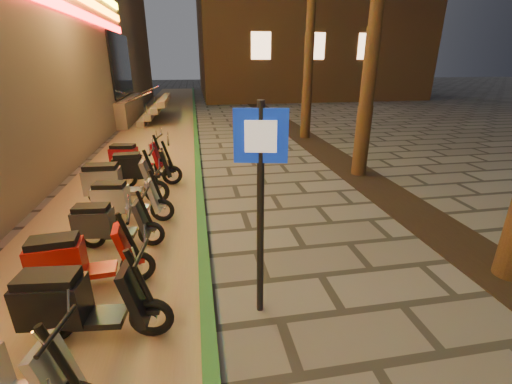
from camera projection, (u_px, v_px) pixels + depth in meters
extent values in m
cube|color=#8C7251|center=(146.00, 157.00, 11.52)|extent=(3.40, 60.00, 0.01)
cube|color=#225B26|center=(197.00, 153.00, 11.78)|extent=(0.18, 60.00, 0.10)
cube|color=black|center=(397.00, 200.00, 7.93)|extent=(1.20, 40.00, 0.02)
cube|color=black|center=(121.00, 65.00, 17.56)|extent=(0.08, 5.00, 3.00)
cube|color=gray|center=(87.00, 110.00, 18.02)|extent=(5.00, 6.00, 1.20)
cube|color=gray|center=(146.00, 117.00, 18.67)|extent=(0.35, 5.00, 0.30)
cube|color=gray|center=(152.00, 111.00, 18.61)|extent=(0.35, 5.00, 0.30)
cube|color=gray|center=(159.00, 105.00, 18.56)|extent=(0.35, 5.00, 0.30)
cube|color=gray|center=(165.00, 100.00, 18.51)|extent=(0.35, 5.00, 0.30)
cylinder|color=silver|center=(130.00, 100.00, 16.37)|extent=(2.09, 0.06, 0.81)
cylinder|color=silver|center=(141.00, 93.00, 20.04)|extent=(2.09, 0.06, 0.81)
cube|color=#FFC58C|center=(261.00, 46.00, 23.99)|extent=(1.40, 0.06, 1.80)
cube|color=#FFC58C|center=(315.00, 46.00, 24.64)|extent=(1.40, 0.06, 1.80)
cube|color=#FFC58C|center=(367.00, 46.00, 25.29)|extent=(1.40, 0.06, 1.80)
cylinder|color=#472D19|center=(370.00, 68.00, 8.75)|extent=(0.40, 0.40, 5.70)
cylinder|color=#472D19|center=(309.00, 62.00, 13.29)|extent=(0.40, 0.40, 5.95)
cylinder|color=black|center=(260.00, 217.00, 4.00)|extent=(0.09, 0.09, 2.66)
cube|color=#0E2BB6|center=(261.00, 136.00, 3.64)|extent=(0.58, 0.15, 0.59)
cube|color=white|center=(261.00, 137.00, 3.61)|extent=(0.34, 0.09, 0.34)
cube|color=#A8A9B0|center=(56.00, 375.00, 2.88)|extent=(0.32, 0.42, 0.66)
cylinder|color=black|center=(59.00, 358.00, 2.81)|extent=(0.27, 0.11, 0.70)
cylinder|color=black|center=(57.00, 329.00, 2.70)|extent=(0.14, 0.55, 0.04)
torus|color=black|center=(51.00, 322.00, 3.89)|extent=(0.53, 0.15, 0.52)
cylinder|color=silver|center=(51.00, 322.00, 3.89)|extent=(0.15, 0.11, 0.14)
torus|color=black|center=(152.00, 317.00, 3.96)|extent=(0.53, 0.15, 0.52)
cylinder|color=silver|center=(152.00, 317.00, 3.96)|extent=(0.15, 0.11, 0.14)
cube|color=black|center=(100.00, 317.00, 3.91)|extent=(0.58, 0.40, 0.08)
cube|color=black|center=(53.00, 301.00, 3.79)|extent=(0.74, 0.45, 0.50)
cube|color=black|center=(47.00, 279.00, 3.68)|extent=(0.65, 0.38, 0.12)
cube|color=black|center=(136.00, 294.00, 3.83)|extent=(0.31, 0.43, 0.71)
cylinder|color=black|center=(140.00, 278.00, 3.76)|extent=(0.28, 0.10, 0.74)
cylinder|color=black|center=(141.00, 253.00, 3.65)|extent=(0.10, 0.58, 0.04)
cube|color=black|center=(151.00, 309.00, 3.92)|extent=(0.23, 0.16, 0.06)
torus|color=black|center=(55.00, 279.00, 4.68)|extent=(0.51, 0.14, 0.50)
cylinder|color=silver|center=(55.00, 279.00, 4.68)|extent=(0.14, 0.11, 0.14)
torus|color=black|center=(138.00, 267.00, 4.95)|extent=(0.51, 0.14, 0.50)
cylinder|color=silver|center=(138.00, 267.00, 4.95)|extent=(0.14, 0.11, 0.14)
cube|color=#9B110E|center=(96.00, 270.00, 4.80)|extent=(0.56, 0.38, 0.08)
cube|color=#9B110E|center=(57.00, 260.00, 4.60)|extent=(0.71, 0.43, 0.48)
cube|color=black|center=(52.00, 242.00, 4.50)|extent=(0.63, 0.37, 0.12)
cube|color=#9B110E|center=(125.00, 248.00, 4.80)|extent=(0.29, 0.41, 0.68)
cylinder|color=black|center=(128.00, 235.00, 4.74)|extent=(0.27, 0.09, 0.72)
cylinder|color=black|center=(129.00, 215.00, 4.64)|extent=(0.10, 0.56, 0.04)
cube|color=#9B110E|center=(137.00, 260.00, 4.91)|extent=(0.22, 0.16, 0.06)
torus|color=black|center=(92.00, 236.00, 5.85)|extent=(0.47, 0.13, 0.46)
cylinder|color=silver|center=(92.00, 236.00, 5.85)|extent=(0.13, 0.10, 0.12)
torus|color=black|center=(152.00, 234.00, 5.93)|extent=(0.47, 0.13, 0.46)
cylinder|color=silver|center=(152.00, 234.00, 5.93)|extent=(0.13, 0.10, 0.12)
cube|color=#25282A|center=(121.00, 233.00, 5.88)|extent=(0.51, 0.34, 0.07)
cube|color=#25282A|center=(94.00, 222.00, 5.76)|extent=(0.65, 0.39, 0.45)
cube|color=black|center=(91.00, 208.00, 5.67)|extent=(0.58, 0.33, 0.11)
cube|color=#25282A|center=(142.00, 218.00, 5.81)|extent=(0.27, 0.38, 0.63)
cylinder|color=black|center=(145.00, 208.00, 5.75)|extent=(0.25, 0.08, 0.66)
cylinder|color=black|center=(145.00, 193.00, 5.66)|extent=(0.08, 0.52, 0.04)
cube|color=#25282A|center=(151.00, 228.00, 5.89)|extent=(0.21, 0.14, 0.05)
torus|color=black|center=(110.00, 211.00, 6.80)|extent=(0.49, 0.15, 0.48)
cylinder|color=silver|center=(110.00, 211.00, 6.80)|extent=(0.14, 0.11, 0.13)
torus|color=black|center=(162.00, 210.00, 6.85)|extent=(0.49, 0.15, 0.48)
cylinder|color=silver|center=(162.00, 210.00, 6.85)|extent=(0.14, 0.11, 0.13)
cube|color=silver|center=(135.00, 209.00, 6.81)|extent=(0.55, 0.38, 0.07)
cube|color=silver|center=(111.00, 198.00, 6.71)|extent=(0.69, 0.43, 0.47)
cube|color=black|center=(109.00, 185.00, 6.61)|extent=(0.61, 0.37, 0.11)
cube|color=silver|center=(154.00, 195.00, 6.73)|extent=(0.29, 0.40, 0.65)
cylinder|color=black|center=(156.00, 186.00, 6.67)|extent=(0.26, 0.10, 0.69)
cylinder|color=black|center=(157.00, 172.00, 6.56)|extent=(0.11, 0.54, 0.04)
cube|color=silver|center=(162.00, 205.00, 6.81)|extent=(0.22, 0.16, 0.06)
torus|color=black|center=(101.00, 194.00, 7.54)|extent=(0.56, 0.12, 0.56)
cylinder|color=silver|center=(101.00, 194.00, 7.54)|extent=(0.15, 0.11, 0.15)
torus|color=black|center=(157.00, 192.00, 7.70)|extent=(0.56, 0.12, 0.56)
cylinder|color=silver|center=(157.00, 192.00, 7.70)|extent=(0.15, 0.11, 0.15)
cube|color=#9FA1A7|center=(128.00, 191.00, 7.60)|extent=(0.60, 0.38, 0.09)
cube|color=#9FA1A7|center=(103.00, 181.00, 7.44)|extent=(0.77, 0.43, 0.54)
cube|color=black|center=(100.00, 167.00, 7.33)|extent=(0.68, 0.36, 0.13)
cube|color=#9FA1A7|center=(148.00, 177.00, 7.55)|extent=(0.30, 0.44, 0.76)
cylinder|color=black|center=(151.00, 167.00, 7.48)|extent=(0.30, 0.08, 0.80)
cylinder|color=black|center=(152.00, 152.00, 7.37)|extent=(0.07, 0.63, 0.05)
cube|color=#9FA1A7|center=(156.00, 186.00, 7.66)|extent=(0.24, 0.16, 0.06)
torus|color=black|center=(127.00, 178.00, 8.62)|extent=(0.53, 0.14, 0.52)
cylinder|color=silver|center=(127.00, 178.00, 8.62)|extent=(0.15, 0.11, 0.14)
torus|color=black|center=(172.00, 175.00, 8.88)|extent=(0.53, 0.14, 0.52)
cylinder|color=silver|center=(172.00, 175.00, 8.88)|extent=(0.15, 0.11, 0.14)
cube|color=black|center=(149.00, 175.00, 8.73)|extent=(0.57, 0.38, 0.08)
cube|color=black|center=(128.00, 167.00, 8.53)|extent=(0.73, 0.43, 0.50)
cube|color=black|center=(127.00, 156.00, 8.43)|extent=(0.64, 0.36, 0.12)
cube|color=black|center=(165.00, 163.00, 8.72)|extent=(0.30, 0.42, 0.71)
cylinder|color=black|center=(168.00, 155.00, 8.67)|extent=(0.28, 0.09, 0.74)
cylinder|color=black|center=(168.00, 142.00, 8.56)|extent=(0.09, 0.58, 0.04)
cube|color=black|center=(172.00, 171.00, 8.83)|extent=(0.23, 0.16, 0.06)
torus|color=black|center=(123.00, 167.00, 9.53)|extent=(0.53, 0.19, 0.52)
cylinder|color=silver|center=(123.00, 167.00, 9.53)|extent=(0.16, 0.12, 0.14)
torus|color=black|center=(163.00, 167.00, 9.53)|extent=(0.53, 0.19, 0.52)
cylinder|color=silver|center=(163.00, 167.00, 9.53)|extent=(0.16, 0.12, 0.14)
cube|color=maroon|center=(142.00, 166.00, 9.52)|extent=(0.60, 0.43, 0.08)
cube|color=maroon|center=(124.00, 157.00, 9.43)|extent=(0.76, 0.50, 0.50)
cube|color=black|center=(123.00, 147.00, 9.32)|extent=(0.67, 0.43, 0.12)
cube|color=maroon|center=(157.00, 155.00, 9.41)|extent=(0.34, 0.44, 0.71)
cylinder|color=black|center=(159.00, 148.00, 9.33)|extent=(0.28, 0.12, 0.74)
cylinder|color=black|center=(159.00, 136.00, 9.22)|extent=(0.15, 0.58, 0.04)
cube|color=maroon|center=(163.00, 163.00, 9.49)|extent=(0.24, 0.18, 0.06)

